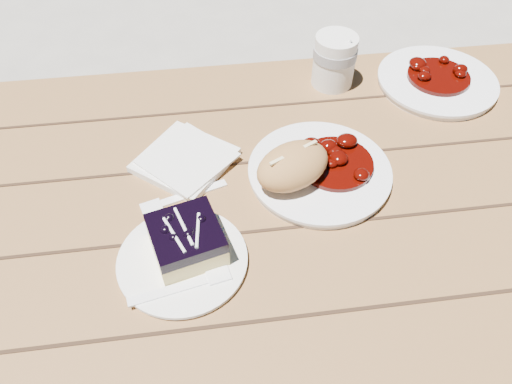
{
  "coord_description": "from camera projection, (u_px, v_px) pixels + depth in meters",
  "views": [
    {
      "loc": [
        0.1,
        -0.57,
        1.41
      ],
      "look_at": [
        0.17,
        -0.05,
        0.81
      ],
      "focal_mm": 35.0,
      "sensor_mm": 36.0,
      "label": 1
    }
  ],
  "objects": [
    {
      "name": "main_plate",
      "position": [
        319.0,
        172.0,
        0.9
      ],
      "size": [
        0.25,
        0.25,
        0.02
      ],
      "primitive_type": "cylinder",
      "color": "white",
      "rests_on": "picnic_table"
    },
    {
      "name": "blueberry_cake",
      "position": [
        186.0,
        239.0,
        0.76
      ],
      "size": [
        0.13,
        0.13,
        0.06
      ],
      "rotation": [
        0.0,
        0.0,
        0.26
      ],
      "color": "#F3DC84",
      "rests_on": "dessert_plate"
    },
    {
      "name": "napkin_stack",
      "position": [
        185.0,
        160.0,
        0.92
      ],
      "size": [
        0.21,
        0.21,
        0.01
      ],
      "primitive_type": "cube",
      "rotation": [
        0.0,
        0.0,
        0.89
      ],
      "color": "white",
      "rests_on": "picnic_table"
    },
    {
      "name": "coffee_cup",
      "position": [
        334.0,
        61.0,
        1.05
      ],
      "size": [
        0.09,
        0.09,
        0.11
      ],
      "primitive_type": "cylinder",
      "color": "white",
      "rests_on": "picnic_table"
    },
    {
      "name": "bread_roll",
      "position": [
        293.0,
        166.0,
        0.85
      ],
      "size": [
        0.16,
        0.14,
        0.07
      ],
      "primitive_type": "ellipsoid",
      "rotation": [
        0.0,
        0.0,
        0.47
      ],
      "color": "#AB7841",
      "rests_on": "main_plate"
    },
    {
      "name": "second_stew",
      "position": [
        440.0,
        70.0,
        1.06
      ],
      "size": [
        0.13,
        0.13,
        0.04
      ],
      "primitive_type": null,
      "color": "#3D0502",
      "rests_on": "second_plate"
    },
    {
      "name": "dessert_plate",
      "position": [
        183.0,
        261.0,
        0.78
      ],
      "size": [
        0.2,
        0.2,
        0.01
      ],
      "primitive_type": "cylinder",
      "color": "white",
      "rests_on": "picnic_table"
    },
    {
      "name": "fork_table",
      "position": [
        193.0,
        193.0,
        0.87
      ],
      "size": [
        0.16,
        0.07,
        0.0
      ],
      "primitive_type": null,
      "rotation": [
        0.0,
        0.0,
        1.87
      ],
      "color": "white",
      "rests_on": "picnic_table"
    },
    {
      "name": "picnic_table",
      "position": [
        166.0,
        258.0,
        0.98
      ],
      "size": [
        2.0,
        1.55,
        0.75
      ],
      "color": "brown",
      "rests_on": "ground"
    },
    {
      "name": "ground",
      "position": [
        194.0,
        374.0,
        1.42
      ],
      "size": [
        60.0,
        60.0,
        0.0
      ],
      "primitive_type": "plane",
      "color": "gray",
      "rests_on": "ground"
    },
    {
      "name": "goulash_stew",
      "position": [
        337.0,
        157.0,
        0.88
      ],
      "size": [
        0.13,
        0.13,
        0.04
      ],
      "primitive_type": null,
      "color": "#3D0502",
      "rests_on": "main_plate"
    },
    {
      "name": "second_plate",
      "position": [
        437.0,
        82.0,
        1.08
      ],
      "size": [
        0.25,
        0.25,
        0.02
      ],
      "primitive_type": "cylinder",
      "color": "white",
      "rests_on": "picnic_table"
    },
    {
      "name": "fork_dessert",
      "position": [
        170.0,
        290.0,
        0.73
      ],
      "size": [
        0.16,
        0.06,
        0.0
      ],
      "primitive_type": null,
      "rotation": [
        0.0,
        0.0,
        -1.36
      ],
      "color": "white",
      "rests_on": "dessert_plate"
    }
  ]
}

